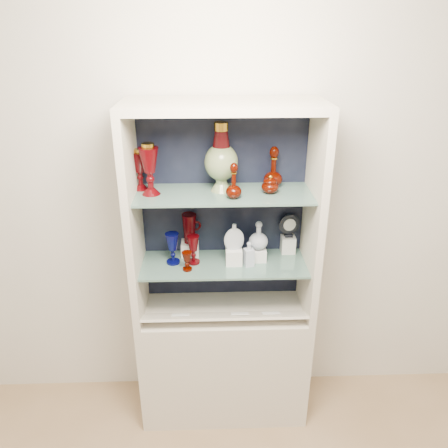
{
  "coord_description": "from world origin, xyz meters",
  "views": [
    {
      "loc": [
        -0.07,
        -0.6,
        2.27
      ],
      "look_at": [
        0.0,
        1.53,
        1.3
      ],
      "focal_mm": 35.0,
      "sensor_mm": 36.0,
      "label": 1
    }
  ],
  "objects_px": {
    "pedestal_lamp_left": "(140,170)",
    "ruby_decanter_a": "(234,179)",
    "ruby_pitcher": "(189,228)",
    "cobalt_goblet": "(173,248)",
    "clear_round_decanter": "(258,236)",
    "ruby_goblet_small": "(187,261)",
    "flat_flask": "(234,236)",
    "enamel_urn": "(221,157)",
    "cameo_medallion": "(289,225)",
    "ruby_goblet_tall": "(193,250)",
    "ruby_decanter_b": "(274,166)",
    "pedestal_lamp_right": "(150,169)",
    "clear_square_bottle": "(249,254)",
    "lidded_bowl": "(270,184)"
  },
  "relations": [
    {
      "from": "enamel_urn",
      "to": "clear_round_decanter",
      "type": "relative_size",
      "value": 2.23
    },
    {
      "from": "pedestal_lamp_left",
      "to": "pedestal_lamp_right",
      "type": "xyz_separation_m",
      "value": [
        0.06,
        -0.08,
        0.02
      ]
    },
    {
      "from": "pedestal_lamp_left",
      "to": "cameo_medallion",
      "type": "relative_size",
      "value": 1.53
    },
    {
      "from": "ruby_decanter_b",
      "to": "clear_square_bottle",
      "type": "distance_m",
      "value": 0.5
    },
    {
      "from": "pedestal_lamp_right",
      "to": "flat_flask",
      "type": "bearing_deg",
      "value": -0.25
    },
    {
      "from": "ruby_pitcher",
      "to": "cameo_medallion",
      "type": "height_order",
      "value": "ruby_pitcher"
    },
    {
      "from": "ruby_pitcher",
      "to": "flat_flask",
      "type": "xyz_separation_m",
      "value": [
        0.25,
        -0.12,
        0.0
      ]
    },
    {
      "from": "ruby_goblet_tall",
      "to": "ruby_goblet_small",
      "type": "height_order",
      "value": "ruby_goblet_tall"
    },
    {
      "from": "cobalt_goblet",
      "to": "clear_square_bottle",
      "type": "xyz_separation_m",
      "value": [
        0.42,
        -0.04,
        -0.02
      ]
    },
    {
      "from": "enamel_urn",
      "to": "flat_flask",
      "type": "relative_size",
      "value": 2.32
    },
    {
      "from": "cobalt_goblet",
      "to": "pedestal_lamp_right",
      "type": "bearing_deg",
      "value": -170.78
    },
    {
      "from": "clear_round_decanter",
      "to": "cameo_medallion",
      "type": "distance_m",
      "value": 0.21
    },
    {
      "from": "ruby_pitcher",
      "to": "flat_flask",
      "type": "bearing_deg",
      "value": -46.27
    },
    {
      "from": "pedestal_lamp_left",
      "to": "ruby_decanter_a",
      "type": "xyz_separation_m",
      "value": [
        0.49,
        -0.15,
        -0.01
      ]
    },
    {
      "from": "enamel_urn",
      "to": "ruby_pitcher",
      "type": "relative_size",
      "value": 2.08
    },
    {
      "from": "cobalt_goblet",
      "to": "clear_round_decanter",
      "type": "height_order",
      "value": "clear_round_decanter"
    },
    {
      "from": "pedestal_lamp_right",
      "to": "clear_round_decanter",
      "type": "xyz_separation_m",
      "value": [
        0.57,
        0.03,
        -0.4
      ]
    },
    {
      "from": "clear_round_decanter",
      "to": "ruby_decanter_a",
      "type": "bearing_deg",
      "value": -143.23
    },
    {
      "from": "flat_flask",
      "to": "ruby_goblet_small",
      "type": "bearing_deg",
      "value": -171.56
    },
    {
      "from": "pedestal_lamp_left",
      "to": "clear_square_bottle",
      "type": "xyz_separation_m",
      "value": [
        0.58,
        -0.1,
        -0.46
      ]
    },
    {
      "from": "ruby_decanter_b",
      "to": "ruby_goblet_small",
      "type": "distance_m",
      "value": 0.69
    },
    {
      "from": "pedestal_lamp_left",
      "to": "pedestal_lamp_right",
      "type": "height_order",
      "value": "pedestal_lamp_right"
    },
    {
      "from": "ruby_pitcher",
      "to": "cobalt_goblet",
      "type": "bearing_deg",
      "value": -154.65
    },
    {
      "from": "ruby_pitcher",
      "to": "clear_round_decanter",
      "type": "relative_size",
      "value": 1.07
    },
    {
      "from": "pedestal_lamp_left",
      "to": "ruby_goblet_small",
      "type": "relative_size",
      "value": 1.99
    },
    {
      "from": "ruby_decanter_a",
      "to": "ruby_goblet_small",
      "type": "bearing_deg",
      "value": 177.97
    },
    {
      "from": "cobalt_goblet",
      "to": "ruby_goblet_tall",
      "type": "distance_m",
      "value": 0.12
    },
    {
      "from": "clear_round_decanter",
      "to": "cameo_medallion",
      "type": "xyz_separation_m",
      "value": [
        0.19,
        0.09,
        0.02
      ]
    },
    {
      "from": "clear_square_bottle",
      "to": "pedestal_lamp_right",
      "type": "bearing_deg",
      "value": 176.83
    },
    {
      "from": "ruby_goblet_tall",
      "to": "lidded_bowl",
      "type": "bearing_deg",
      "value": -2.56
    },
    {
      "from": "ruby_decanter_a",
      "to": "ruby_pitcher",
      "type": "height_order",
      "value": "ruby_decanter_a"
    },
    {
      "from": "cobalt_goblet",
      "to": "clear_square_bottle",
      "type": "bearing_deg",
      "value": -5.89
    },
    {
      "from": "clear_round_decanter",
      "to": "ruby_decanter_b",
      "type": "bearing_deg",
      "value": 36.76
    },
    {
      "from": "enamel_urn",
      "to": "ruby_goblet_small",
      "type": "height_order",
      "value": "enamel_urn"
    },
    {
      "from": "cobalt_goblet",
      "to": "ruby_goblet_tall",
      "type": "height_order",
      "value": "cobalt_goblet"
    },
    {
      "from": "flat_flask",
      "to": "clear_round_decanter",
      "type": "relative_size",
      "value": 0.96
    },
    {
      "from": "ruby_decanter_a",
      "to": "ruby_goblet_tall",
      "type": "bearing_deg",
      "value": 158.06
    },
    {
      "from": "enamel_urn",
      "to": "ruby_pitcher",
      "type": "bearing_deg",
      "value": 158.87
    },
    {
      "from": "cobalt_goblet",
      "to": "lidded_bowl",
      "type": "bearing_deg",
      "value": -2.43
    },
    {
      "from": "ruby_decanter_a",
      "to": "cobalt_goblet",
      "type": "height_order",
      "value": "ruby_decanter_a"
    },
    {
      "from": "ruby_goblet_tall",
      "to": "clear_square_bottle",
      "type": "relative_size",
      "value": 1.14
    },
    {
      "from": "pedestal_lamp_left",
      "to": "ruby_goblet_tall",
      "type": "bearing_deg",
      "value": -13.55
    },
    {
      "from": "pedestal_lamp_right",
      "to": "flat_flask",
      "type": "distance_m",
      "value": 0.58
    },
    {
      "from": "ruby_decanter_a",
      "to": "ruby_pitcher",
      "type": "bearing_deg",
      "value": 141.68
    },
    {
      "from": "cameo_medallion",
      "to": "clear_round_decanter",
      "type": "bearing_deg",
      "value": -162.37
    },
    {
      "from": "flat_flask",
      "to": "ruby_decanter_a",
      "type": "bearing_deg",
      "value": -102.9
    },
    {
      "from": "ruby_decanter_b",
      "to": "cobalt_goblet",
      "type": "bearing_deg",
      "value": -172.33
    },
    {
      "from": "ruby_goblet_small",
      "to": "ruby_decanter_a",
      "type": "bearing_deg",
      "value": -2.03
    },
    {
      "from": "pedestal_lamp_left",
      "to": "ruby_decanter_b",
      "type": "height_order",
      "value": "ruby_decanter_b"
    },
    {
      "from": "ruby_decanter_b",
      "to": "clear_round_decanter",
      "type": "height_order",
      "value": "ruby_decanter_b"
    }
  ]
}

